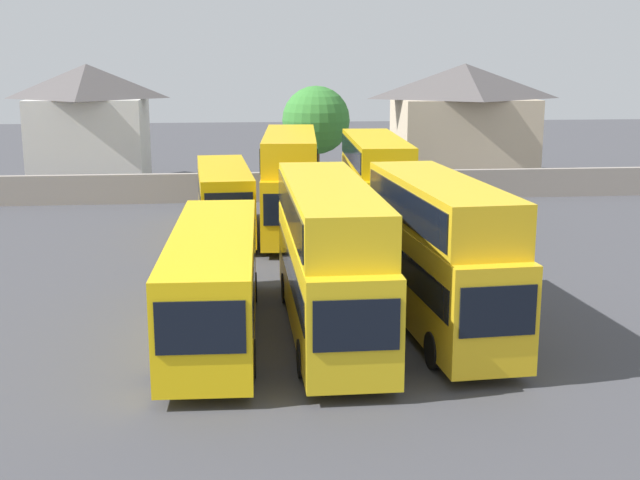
{
  "coord_description": "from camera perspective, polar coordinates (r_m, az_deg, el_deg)",
  "views": [
    {
      "loc": [
        -2.86,
        -25.56,
        8.91
      ],
      "look_at": [
        0.0,
        3.0,
        2.52
      ],
      "focal_mm": 46.79,
      "sensor_mm": 36.0,
      "label": 1
    }
  ],
  "objects": [
    {
      "name": "ground",
      "position": [
        44.56,
        -1.92,
        1.01
      ],
      "size": [
        140.0,
        140.0,
        0.0
      ],
      "primitive_type": "plane",
      "color": "#424247"
    },
    {
      "name": "house_terrace_left",
      "position": [
        60.65,
        -15.5,
        7.69
      ],
      "size": [
        7.99,
        6.94,
        8.3
      ],
      "color": "silver",
      "rests_on": "ground"
    },
    {
      "name": "bus_2",
      "position": [
        26.74,
        0.62,
        -0.74
      ],
      "size": [
        2.69,
        11.81,
        4.9
      ],
      "rotation": [
        0.0,
        0.0,
        -1.56
      ],
      "color": "yellow",
      "rests_on": "ground"
    },
    {
      "name": "bus_5",
      "position": [
        41.73,
        -2.05,
        4.24
      ],
      "size": [
        3.35,
        11.0,
        5.12
      ],
      "rotation": [
        0.0,
        0.0,
        -1.65
      ],
      "color": "#EEB10E",
      "rests_on": "ground"
    },
    {
      "name": "house_terrace_centre",
      "position": [
        62.74,
        9.78,
        8.1
      ],
      "size": [
        10.21,
        7.07,
        8.29
      ],
      "color": "#C6B293",
      "rests_on": "ground"
    },
    {
      "name": "bus_6",
      "position": [
        42.61,
        3.84,
        4.17
      ],
      "size": [
        3.04,
        11.14,
        4.82
      ],
      "rotation": [
        0.0,
        0.0,
        -1.61
      ],
      "color": "#E9B50B",
      "rests_on": "ground"
    },
    {
      "name": "bus_3",
      "position": [
        27.16,
        8.17,
        -0.53
      ],
      "size": [
        3.09,
        10.27,
        5.01
      ],
      "rotation": [
        0.0,
        0.0,
        -1.5
      ],
      "color": "yellow",
      "rests_on": "ground"
    },
    {
      "name": "bus_4",
      "position": [
        41.99,
        -6.57,
        2.97
      ],
      "size": [
        2.99,
        10.2,
        3.47
      ],
      "rotation": [
        0.0,
        0.0,
        -1.51
      ],
      "color": "#E9B30B",
      "rests_on": "ground"
    },
    {
      "name": "tree_left_of_lot",
      "position": [
        54.14,
        -0.27,
        8.18
      ],
      "size": [
        4.37,
        4.37,
        6.98
      ],
      "color": "brown",
      "rests_on": "ground"
    },
    {
      "name": "depot_boundary_wall",
      "position": [
        51.94,
        -2.5,
        3.67
      ],
      "size": [
        56.0,
        0.5,
        1.8
      ],
      "primitive_type": "cube",
      "color": "gray",
      "rests_on": "ground"
    },
    {
      "name": "bus_1",
      "position": [
        26.88,
        -7.28,
        -2.53
      ],
      "size": [
        2.95,
        12.07,
        3.43
      ],
      "rotation": [
        0.0,
        0.0,
        -1.6
      ],
      "color": "yellow",
      "rests_on": "ground"
    }
  ]
}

